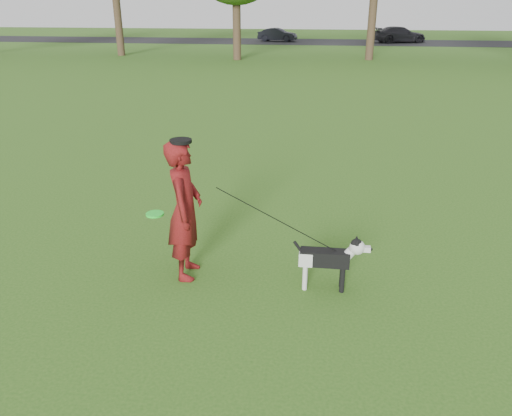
# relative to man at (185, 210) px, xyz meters

# --- Properties ---
(ground) EXTENTS (120.00, 120.00, 0.00)m
(ground) POSITION_rel_man_xyz_m (0.34, 0.10, -0.92)
(ground) COLOR #285116
(ground) RESTS_ON ground
(road) EXTENTS (120.00, 7.00, 0.02)m
(road) POSITION_rel_man_xyz_m (0.34, 40.10, -0.91)
(road) COLOR black
(road) RESTS_ON ground
(man) EXTENTS (0.50, 0.71, 1.85)m
(man) POSITION_rel_man_xyz_m (0.00, 0.00, 0.00)
(man) COLOR #510E0B
(man) RESTS_ON ground
(dog) EXTENTS (0.98, 0.20, 0.74)m
(dog) POSITION_rel_man_xyz_m (1.88, -0.13, -0.47)
(dog) COLOR black
(dog) RESTS_ON ground
(car_mid) EXTENTS (3.50, 1.76, 1.10)m
(car_mid) POSITION_rel_man_xyz_m (-2.54, 40.10, -0.35)
(car_mid) COLOR black
(car_mid) RESTS_ON road
(car_right) EXTENTS (4.79, 3.05, 1.29)m
(car_right) POSITION_rel_man_xyz_m (7.84, 40.10, -0.26)
(car_right) COLOR black
(car_right) RESTS_ON road
(man_held_items) EXTENTS (2.50, 0.34, 1.36)m
(man_held_items) POSITION_rel_man_xyz_m (1.16, -0.09, -0.00)
(man_held_items) COLOR #1DE82D
(man_held_items) RESTS_ON ground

